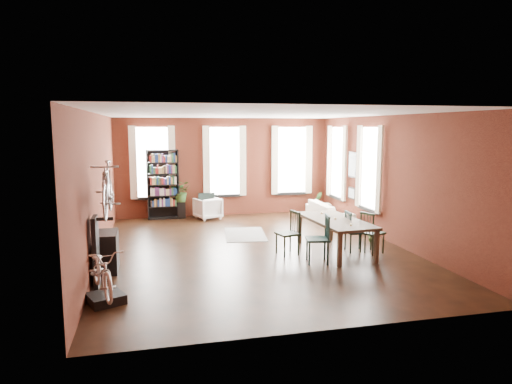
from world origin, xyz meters
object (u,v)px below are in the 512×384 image
object	(u,v)px
dining_chair_a	(317,239)
bicycle_floor	(101,249)
dining_chair_c	(372,233)
plant_stand	(181,210)
console_table	(108,252)
dining_chair_d	(355,231)
white_armchair	(208,207)
cream_sofa	(329,209)
bookshelf	(163,185)
bike_trainer	(106,298)
dining_table	(335,236)
dining_chair_b	(288,233)

from	to	relation	value
dining_chair_a	bicycle_floor	world-z (taller)	bicycle_floor
dining_chair_c	plant_stand	size ratio (longest dim) A/B	1.84
console_table	plant_stand	xyz separation A→B (m)	(1.83, 5.20, -0.14)
dining_chair_d	white_armchair	world-z (taller)	dining_chair_d
cream_sofa	bicycle_floor	world-z (taller)	bicycle_floor
dining_chair_a	bicycle_floor	size ratio (longest dim) A/B	0.68
bookshelf	plant_stand	world-z (taller)	bookshelf
dining_chair_c	white_armchair	distance (m)	5.83
bookshelf	bicycle_floor	xyz separation A→B (m)	(-1.21, -6.98, -0.18)
dining_chair_d	cream_sofa	size ratio (longest dim) A/B	0.45
bike_trainer	bicycle_floor	bearing A→B (deg)	147.43
dining_chair_a	dining_chair_d	xyz separation A→B (m)	(1.20, 0.66, -0.05)
bike_trainer	plant_stand	bearing A→B (deg)	76.16
dining_chair_c	bookshelf	xyz separation A→B (m)	(-4.58, 5.20, 0.62)
dining_table	dining_chair_a	world-z (taller)	dining_chair_a
console_table	bicycle_floor	world-z (taller)	bicycle_floor
white_armchair	cream_sofa	bearing A→B (deg)	139.17
cream_sofa	bike_trainer	world-z (taller)	cream_sofa
dining_chair_c	dining_chair_d	distance (m)	0.39
white_armchair	console_table	size ratio (longest dim) A/B	0.93
bookshelf	dining_chair_c	bearing A→B (deg)	-48.65
white_armchair	bike_trainer	world-z (taller)	white_armchair
dining_chair_c	plant_stand	bearing A→B (deg)	15.62
plant_stand	white_armchair	bearing A→B (deg)	-22.65
dining_chair_a	dining_chair_c	xyz separation A→B (m)	(1.51, 0.43, -0.04)
dining_chair_b	bookshelf	world-z (taller)	bookshelf
dining_table	plant_stand	bearing A→B (deg)	118.62
dining_chair_d	dining_chair_b	bearing A→B (deg)	91.10
dining_chair_d	white_armchair	xyz separation A→B (m)	(-2.90, 4.63, -0.10)
bookshelf	white_armchair	size ratio (longest dim) A/B	2.95
cream_sofa	plant_stand	bearing A→B (deg)	68.87
cream_sofa	dining_chair_a	bearing A→B (deg)	154.41
dining_chair_d	cream_sofa	bearing A→B (deg)	-7.78
white_armchair	bike_trainer	distance (m)	7.13
dining_chair_a	dining_chair_d	bearing A→B (deg)	131.03
dining_chair_a	bicycle_floor	bearing A→B (deg)	-60.51
bookshelf	bike_trainer	world-z (taller)	bookshelf
bike_trainer	bicycle_floor	distance (m)	0.85
dining_table	dining_chair_d	world-z (taller)	dining_chair_d
bike_trainer	console_table	size ratio (longest dim) A/B	0.68
dining_chair_b	dining_chair_c	distance (m)	1.98
dining_chair_b	dining_chair_c	xyz separation A→B (m)	(1.95, -0.31, -0.01)
dining_chair_b	bicycle_floor	bearing A→B (deg)	-75.08
dining_chair_a	plant_stand	distance (m)	6.18
dining_chair_b	dining_chair_d	size ratio (longest dim) A/B	1.05
dining_table	bicycle_floor	world-z (taller)	bicycle_floor
dining_chair_b	dining_chair_a	bearing A→B (deg)	16.88
console_table	bicycle_floor	bearing A→B (deg)	-87.84
plant_stand	bicycle_floor	xyz separation A→B (m)	(-1.76, -6.98, 0.66)
bicycle_floor	white_armchair	bearing A→B (deg)	52.64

